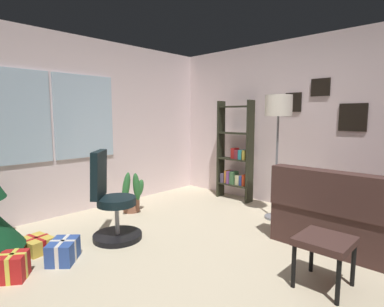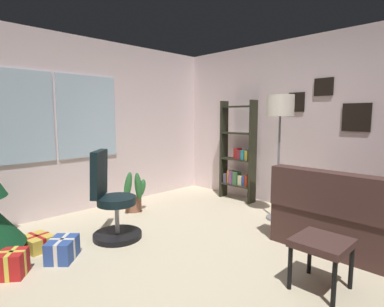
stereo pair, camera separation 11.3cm
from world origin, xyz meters
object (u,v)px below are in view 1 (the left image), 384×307
Objects in this scene: office_chair at (112,206)px; bookshelf at (235,157)px; floor_lamp at (278,115)px; gift_box_blue at (63,251)px; gift_box_red at (13,267)px; footstool at (325,245)px; gift_box_gold at (37,245)px; potted_plant at (132,197)px.

office_chair is 2.40m from bookshelf.
gift_box_blue is at bearing 161.32° from floor_lamp.
footstool is at bearing -48.78° from gift_box_red.
gift_box_blue is 3.08m from bookshelf.
floor_lamp is (2.69, -1.29, 1.36)m from gift_box_gold.
bookshelf is (3.45, 0.13, 0.62)m from gift_box_red.
potted_plant is at bearing 126.80° from floor_lamp.
footstool is at bearing -56.94° from gift_box_blue.
footstool reaches higher than gift_box_gold.
floor_lamp reaches higher than footstool.
gift_box_blue is 0.23× the size of floor_lamp.
gift_box_gold is at bearing 103.82° from gift_box_blue.
footstool is 2.75m from bookshelf.
potted_plant reaches higher than gift_box_gold.
gift_box_red is at bearing -128.94° from gift_box_gold.
office_chair is at bearing 152.69° from floor_lamp.
bookshelf is at bearing -0.39° from office_chair.
footstool reaches higher than gift_box_red.
gift_box_blue is 0.24× the size of bookshelf.
gift_box_gold is 0.21× the size of bookshelf.
floor_lamp is (3.03, -0.87, 1.32)m from gift_box_red.
footstool is at bearing -59.83° from gift_box_gold.
floor_lamp is 2.66× the size of potted_plant.
footstool is 1.08× the size of gift_box_blue.
office_chair is at bearing 107.53° from footstool.
office_chair is at bearing 12.02° from gift_box_blue.
gift_box_red is 1.97m from potted_plant.
bookshelf reaches higher than gift_box_gold.
floor_lamp reaches higher than bookshelf.
bookshelf is (1.70, 2.13, 0.37)m from footstool.
office_chair is at bearing -21.01° from gift_box_gold.
potted_plant reaches higher than gift_box_blue.
office_chair is (0.73, -0.28, 0.32)m from gift_box_gold.
bookshelf reaches higher than potted_plant.
office_chair reaches higher than footstool.
floor_lamp is 2.37m from potted_plant.
gift_box_gold is 0.54× the size of potted_plant.
gift_box_red is 1.12m from office_chair.
bookshelf reaches higher than gift_box_blue.
footstool is at bearing -91.04° from potted_plant.
potted_plant is at bearing 88.96° from footstool.
gift_box_gold is 0.87× the size of gift_box_blue.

